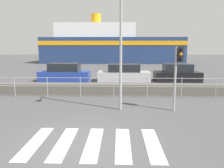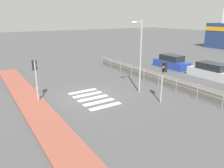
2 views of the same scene
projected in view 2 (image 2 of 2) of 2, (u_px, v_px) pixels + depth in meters
ground_plane at (90, 96)px, 16.52m from camera, size 160.00×160.00×0.00m
sidewalk_brick at (34, 107)px, 14.40m from camera, size 24.00×1.80×0.12m
crosswalk at (93, 98)px, 16.11m from camera, size 4.05×2.40×0.01m
seawall at (158, 78)px, 20.04m from camera, size 19.39×0.55×0.64m
harbor_fence at (151, 75)px, 19.45m from camera, size 17.49×0.04×1.20m
traffic_light_near at (35, 73)px, 14.69m from camera, size 0.34×0.32×2.98m
traffic_light_far at (164, 73)px, 14.58m from camera, size 0.34×0.32×2.93m
streetlamp at (139, 49)px, 16.21m from camera, size 0.32×0.98×5.56m
parked_car_blue at (171, 62)px, 25.54m from camera, size 4.30×1.78×1.52m
parked_car_silver at (211, 71)px, 21.40m from camera, size 4.43×1.77×1.47m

